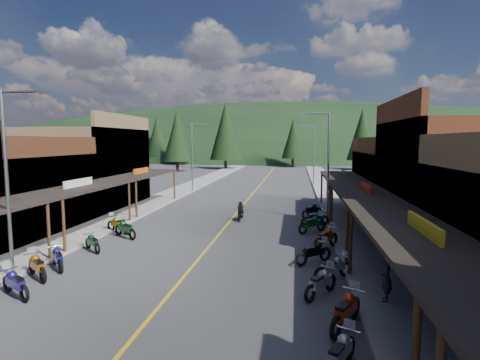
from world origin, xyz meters
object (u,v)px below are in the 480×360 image
at_px(pine_7, 157,136).
at_px(bike_west_5, 37,265).
at_px(bike_west_8, 125,228).
at_px(pine_8, 135,141).
at_px(pine_3, 293,138).
at_px(bike_west_7, 92,242).
at_px(shop_east_2, 465,186).
at_px(streetlight_2, 326,161).
at_px(pine_4, 362,134).
at_px(pedestrian_east_b, 329,194).
at_px(bike_east_5, 321,281).
at_px(bike_east_7, 314,251).
at_px(bike_east_4, 346,309).
at_px(bike_east_11, 312,210).
at_px(pine_5, 425,132).
at_px(bike_east_9, 312,223).
at_px(bike_west_6, 58,257).
at_px(pine_9, 416,138).
at_px(bike_east_10, 315,218).
at_px(pine_2, 226,131).
at_px(bike_east_3, 340,352).
at_px(bike_east_8, 326,237).
at_px(bike_east_6, 333,266).
at_px(pedestrian_east_a, 386,278).
at_px(shop_east_3, 410,184).
at_px(bike_west_4, 15,282).
at_px(streetlight_3, 313,152).
at_px(pine_10, 177,136).
at_px(shop_west_3, 87,168).
at_px(bike_west_9, 118,224).
at_px(pine_0, 102,138).
at_px(streetlight_0, 10,177).
at_px(pine_11, 402,132).
at_px(pine_1, 179,135).
at_px(shop_west_2, 7,193).
at_px(rider_on_bike, 241,212).
at_px(streetlight_1, 193,154).

relative_size(pine_7, bike_west_5, 5.84).
bearing_deg(bike_west_8, pine_8, 56.35).
relative_size(pine_3, bike_west_7, 5.87).
relative_size(shop_east_2, streetlight_2, 1.36).
distance_m(pine_4, pedestrian_east_b, 46.39).
xyz_separation_m(bike_east_5, bike_east_7, (-0.09, 3.87, 0.01)).
bearing_deg(bike_east_4, bike_east_11, 118.63).
height_order(pine_5, bike_east_9, pine_5).
xyz_separation_m(bike_west_6, bike_west_7, (0.09, 2.85, -0.04)).
bearing_deg(bike_west_8, pedestrian_east_b, -10.75).
height_order(pine_9, bike_west_8, pine_9).
bearing_deg(bike_east_10, pine_3, 148.53).
height_order(pine_2, bike_west_7, pine_2).
distance_m(bike_east_3, bike_east_8, 11.29).
bearing_deg(bike_east_3, bike_east_6, 113.27).
relative_size(pine_3, pine_8, 1.10).
bearing_deg(pedestrian_east_a, pine_7, -142.11).
height_order(shop_east_3, streetlight_2, streetlight_2).
height_order(shop_east_3, bike_east_8, shop_east_3).
bearing_deg(bike_east_9, bike_east_4, -39.15).
xyz_separation_m(streetlight_2, bike_west_4, (-12.64, -15.55, -3.87)).
bearing_deg(shop_east_2, pine_7, 121.64).
relative_size(streetlight_3, bike_east_9, 3.55).
xyz_separation_m(bike_east_7, bike_east_9, (0.19, 6.26, 0.03)).
xyz_separation_m(bike_west_6, bike_west_8, (0.56, 5.76, 0.04)).
height_order(streetlight_3, bike_east_9, streetlight_3).
height_order(pine_10, bike_west_4, pine_10).
height_order(shop_west_3, pine_4, pine_4).
bearing_deg(bike_west_7, pine_5, 10.84).
xyz_separation_m(pine_9, bike_west_9, (-30.48, -42.60, -5.75)).
bearing_deg(pine_0, pine_7, 60.26).
relative_size(pine_5, bike_east_3, 7.05).
relative_size(streetlight_2, pine_5, 0.57).
bearing_deg(bike_east_6, streetlight_0, -116.82).
xyz_separation_m(streetlight_0, bike_east_4, (13.38, -2.17, -3.80)).
relative_size(bike_west_9, pedestrian_east_b, 1.24).
bearing_deg(pine_11, bike_east_3, -106.11).
bearing_deg(pine_7, bike_west_4, -72.52).
distance_m(pine_1, bike_east_3, 86.17).
height_order(pine_1, pine_10, pine_1).
bearing_deg(bike_east_7, pine_11, 120.36).
bearing_deg(pine_3, bike_east_11, -87.90).
relative_size(streetlight_3, pine_7, 0.64).
xyz_separation_m(pine_5, pedestrian_east_b, (-26.16, -56.84, -6.95)).
relative_size(shop_west_2, bike_west_7, 5.81).
height_order(bike_east_9, rider_on_bike, rider_on_bike).
relative_size(streetlight_1, bike_west_8, 3.68).
distance_m(pine_2, bike_east_10, 54.86).
bearing_deg(shop_east_2, pine_3, 98.65).
bearing_deg(bike_east_8, bike_east_10, 128.00).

